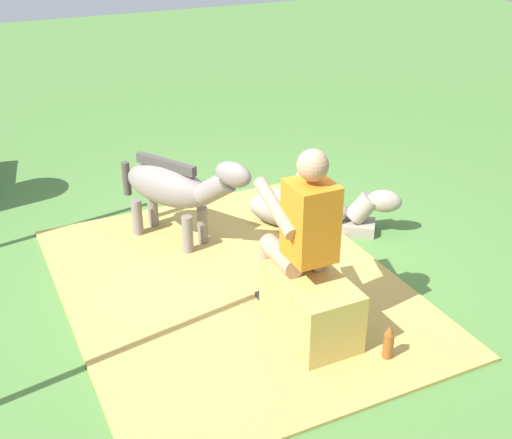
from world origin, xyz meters
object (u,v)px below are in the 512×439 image
person_seated (301,230)px  pony_lying (310,208)px  soda_bottle (388,344)px  hay_bale (311,307)px  pony_standing (175,188)px

person_seated → pony_lying: size_ratio=1.08×
pony_lying → soda_bottle: bearing=165.8°
hay_bale → soda_bottle: bearing=-144.1°
hay_bale → pony_lying: hay_bale is taller
pony_standing → pony_lying: pony_standing is taller
pony_standing → pony_lying: (-0.24, -1.15, -0.33)m
soda_bottle → person_seated: bearing=27.9°
pony_standing → soda_bottle: bearing=-161.6°
hay_bale → soda_bottle: (-0.44, -0.32, -0.10)m
pony_standing → soda_bottle: pony_standing is taller
pony_standing → person_seated: bearing=-165.9°
person_seated → pony_standing: person_seated is taller
hay_bale → person_seated: size_ratio=0.53×
pony_standing → hay_bale: bearing=-167.3°
person_seated → pony_lying: 1.54m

